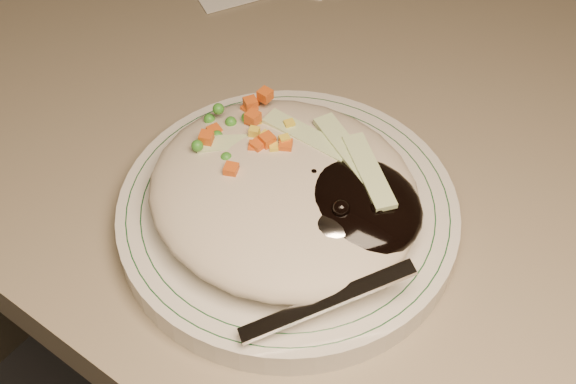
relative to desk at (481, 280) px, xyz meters
The scene contains 4 objects.
desk is the anchor object (origin of this frame).
plate 0.30m from the desk, 118.16° to the right, with size 0.24×0.24×0.02m, color silver.
plate_rim 0.30m from the desk, 118.16° to the right, with size 0.23×0.23×0.00m.
meal 0.32m from the desk, 117.03° to the right, with size 0.21×0.19×0.05m.
Camera 1 is at (0.12, 0.90, 1.20)m, focal length 50.00 mm.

